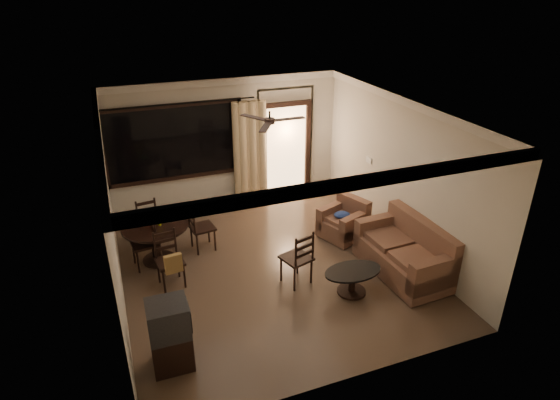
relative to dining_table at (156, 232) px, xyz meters
name	(u,v)px	position (x,y,z in m)	size (l,w,h in m)	color
ground	(271,266)	(1.82, -0.92, -0.57)	(5.50, 5.50, 0.00)	#7F6651
room_shell	(268,135)	(2.41, 0.85, 1.26)	(5.50, 6.70, 5.50)	beige
dining_table	(156,232)	(0.00, 0.00, 0.00)	(1.16, 1.16, 0.94)	black
dining_chair_west	(146,252)	(-0.22, -0.10, -0.29)	(0.47, 0.47, 0.95)	black
dining_chair_east	(202,236)	(0.83, 0.10, -0.29)	(0.47, 0.47, 0.95)	black
dining_chair_south	(171,270)	(0.10, -0.85, -0.27)	(0.47, 0.52, 0.95)	black
dining_chair_north	(147,228)	(-0.10, 0.78, -0.29)	(0.47, 0.47, 0.95)	black
tv_cabinet	(170,335)	(-0.17, -2.63, -0.08)	(0.53, 0.47, 0.99)	black
sofa	(407,254)	(3.93, -1.91, -0.20)	(1.00, 1.78, 0.93)	#482521
armchair	(345,222)	(3.53, -0.42, -0.26)	(0.97, 0.97, 0.76)	#482521
coffee_table	(352,278)	(2.79, -2.08, -0.29)	(0.96, 0.57, 0.42)	black
side_chair	(297,267)	(2.06, -1.51, -0.28)	(0.55, 0.55, 1.00)	black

